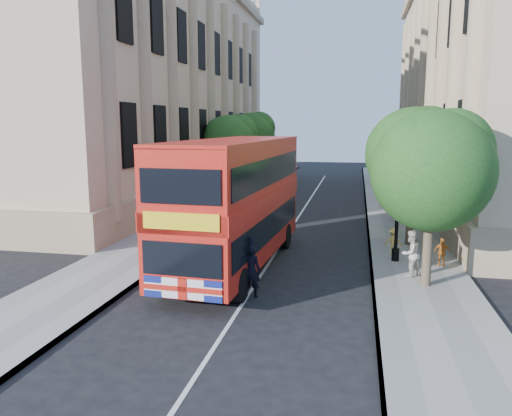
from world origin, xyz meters
The scene contains 16 objects.
ground centered at (0.00, 0.00, 0.00)m, with size 120.00×120.00×0.00m, color black.
pavement_right centered at (5.75, 10.00, 0.06)m, with size 3.50×80.00×0.12m, color gray.
pavement_left centered at (-5.75, 10.00, 0.06)m, with size 3.50×80.00×0.12m, color gray.
building_left centered at (-13.80, 24.00, 9.00)m, with size 12.00×38.00×18.00m, color tan.
tree_right_near centered at (5.84, 3.03, 4.25)m, with size 4.00×4.00×6.08m.
tree_right_mid centered at (5.84, 9.03, 4.45)m, with size 4.20×4.20×6.37m.
tree_right_far centered at (5.84, 15.03, 4.31)m, with size 4.00×4.00×6.15m.
tree_left_far centered at (-5.96, 22.03, 4.44)m, with size 4.00×4.00×6.30m.
tree_left_back centered at (-5.96, 30.03, 4.71)m, with size 4.20×4.20×6.65m.
lamp_post centered at (5.00, 6.00, 2.51)m, with size 0.32×0.32×5.16m.
double_decker_bus centered at (-1.16, 4.25, 2.70)m, with size 3.42×10.72×4.88m.
box_van centered at (-2.90, 15.51, 1.37)m, with size 2.19×4.96×2.80m.
police_constable centered at (0.12, 1.00, 0.87)m, with size 0.64×0.42×1.75m, color black.
woman_pedestrian centered at (5.37, 3.98, 0.96)m, with size 0.82×0.64×1.68m, color beige.
child_a centered at (6.70, 5.55, 0.68)m, with size 0.65×0.27×1.11m, color #C36D22.
child_b centered at (4.98, 7.02, 0.68)m, with size 0.72×0.42×1.12m, color #F9D255.
Camera 1 is at (3.38, -14.18, 5.56)m, focal length 35.00 mm.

